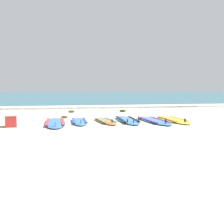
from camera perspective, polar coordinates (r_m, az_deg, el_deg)
The scene contains 13 objects.
ground_plane at distance 8.65m, azimuth 3.92°, elevation -2.07°, with size 80.00×80.00×0.00m, color beige.
sea at distance 43.97m, azimuth -7.84°, elevation 3.72°, with size 80.00×60.00×0.10m, color #23667A.
wave_foam_strip at distance 14.75m, azimuth -2.19°, elevation 1.12°, with size 80.00×1.31×0.11m, color white.
surfboard_0 at distance 8.27m, azimuth -12.27°, elevation -2.26°, with size 0.71×2.57×0.18m.
surfboard_1 at distance 8.47m, azimuth -7.15°, elevation -2.01°, with size 0.52×2.03×0.18m.
surfboard_2 at distance 8.51m, azimuth -1.50°, elevation -1.94°, with size 0.70×2.01×0.18m.
surfboard_3 at distance 8.79m, azimuth 3.30°, elevation -1.72°, with size 0.72×2.52×0.18m.
surfboard_4 at distance 8.76m, azimuth 8.94°, elevation -1.79°, with size 0.73×2.55×0.18m.
surfboard_5 at distance 9.11m, azimuth 13.09°, elevation -1.61°, with size 0.65×2.43×0.18m.
cooler_box at distance 7.97m, azimuth -21.22°, elevation -1.63°, with size 0.40×0.51×0.38m.
seaweed_clump_near_shoreline at distance 12.02m, azimuth -8.82°, elevation 0.14°, with size 0.29×0.24×0.10m, color #4C4228.
seaweed_clump_mid_sand at distance 12.20m, azimuth 2.35°, elevation 0.28°, with size 0.31×0.25×0.11m, color #2D381E.
seaweed_clump_by_the_boards at distance 9.79m, azimuth -10.34°, elevation -1.05°, with size 0.25×0.20×0.09m, color #4C4228.
Camera 1 is at (-2.16, -8.31, 1.08)m, focal length 41.94 mm.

